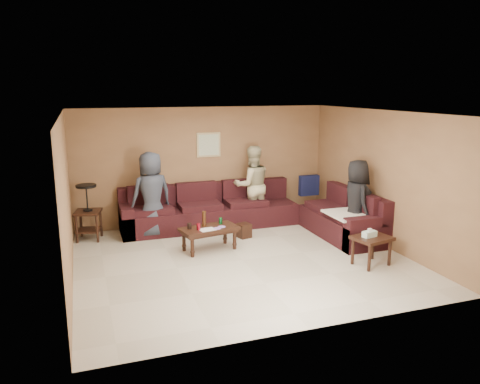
# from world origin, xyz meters

# --- Properties ---
(room) EXTENTS (5.60, 5.50, 2.50)m
(room) POSITION_xyz_m (0.00, 0.00, 1.66)
(room) COLOR beige
(room) RESTS_ON ground
(sectional_sofa) EXTENTS (4.65, 2.90, 0.97)m
(sectional_sofa) POSITION_xyz_m (0.81, 1.52, 0.33)
(sectional_sofa) COLOR black
(sectional_sofa) RESTS_ON ground
(coffee_table) EXTENTS (1.10, 0.69, 0.71)m
(coffee_table) POSITION_xyz_m (-0.40, 0.68, 0.37)
(coffee_table) COLOR black
(coffee_table) RESTS_ON ground
(end_table_left) EXTENTS (0.57, 0.57, 1.09)m
(end_table_left) POSITION_xyz_m (-2.45, 2.02, 0.57)
(end_table_left) COLOR black
(end_table_left) RESTS_ON ground
(side_table_right) EXTENTS (0.69, 0.61, 0.64)m
(side_table_right) POSITION_xyz_m (1.95, -0.90, 0.42)
(side_table_right) COLOR black
(side_table_right) RESTS_ON ground
(waste_bin) EXTENTS (0.29, 0.29, 0.28)m
(waste_bin) POSITION_xyz_m (0.44, 1.17, 0.14)
(waste_bin) COLOR black
(waste_bin) RESTS_ON ground
(wall_art) EXTENTS (0.52, 0.04, 0.52)m
(wall_art) POSITION_xyz_m (0.10, 2.48, 1.70)
(wall_art) COLOR tan
(wall_art) RESTS_ON ground
(person_left) EXTENTS (0.94, 0.74, 1.69)m
(person_left) POSITION_xyz_m (-1.24, 1.84, 0.85)
(person_left) COLOR #2F3642
(person_left) RESTS_ON ground
(person_middle) EXTENTS (0.84, 0.66, 1.69)m
(person_middle) POSITION_xyz_m (0.94, 2.05, 0.85)
(person_middle) COLOR #B6AF87
(person_middle) RESTS_ON ground
(person_right) EXTENTS (0.61, 0.84, 1.59)m
(person_right) POSITION_xyz_m (2.36, 0.23, 0.79)
(person_right) COLOR black
(person_right) RESTS_ON ground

